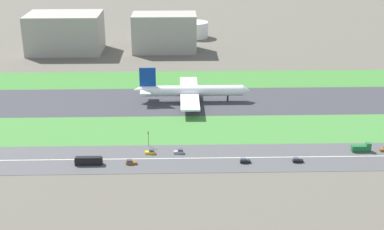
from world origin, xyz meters
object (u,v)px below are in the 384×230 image
car_2 (131,162)px  car_6 (245,161)px  car_1 (297,160)px  fuel_tank_centre (195,30)px  terminal_building (65,33)px  car_4 (150,152)px  traffic_light (148,138)px  car_0 (179,152)px  hangar_building (164,33)px  bus_0 (89,161)px  fuel_tank_west (155,28)px  airliner (190,91)px  truck_0 (362,148)px

car_2 → car_6: bearing=-180.0°
car_1 → fuel_tank_centre: 239.82m
terminal_building → car_4: bearing=-68.5°
car_6 → traffic_light: bearing=-23.3°
car_6 → traffic_light: (-41.84, 17.99, 3.37)m
car_1 → terminal_building: size_ratio=0.08×
car_6 → car_2: size_ratio=1.00×
car_6 → car_0: size_ratio=1.00×
car_2 → hangar_building: size_ratio=0.09×
bus_0 → car_2: 17.72m
car_1 → hangar_building: bearing=-72.4°
fuel_tank_west → fuel_tank_centre: (33.58, 0.00, -1.89)m
car_4 → bus_0: 27.46m
car_4 → hangar_building: 182.49m
fuel_tank_centre → car_4: bearing=-96.8°
airliner → traffic_light: bearing=-108.6°
car_6 → terminal_building: (-112.37, 192.00, 13.48)m
airliner → fuel_tank_west: 161.07m
car_1 → car_0: bearing=-11.2°
bus_0 → traffic_light: (24.35, 17.99, 2.47)m
car_1 → truck_0: bearing=-162.0°
car_6 → fuel_tank_centre: fuel_tank_centre is taller
truck_0 → car_0: bearing=180.0°
car_4 → fuel_tank_west: fuel_tank_west is taller
car_6 → fuel_tank_west: bearing=-78.7°
car_0 → terminal_building: bearing=114.9°
bus_0 → fuel_tank_centre: (52.50, 237.00, 4.65)m
car_2 → hangar_building: bearing=-93.1°
car_2 → airliner: bearing=-109.0°
traffic_light → terminal_building: 188.03m
airliner → truck_0: 101.36m
traffic_light → hangar_building: bearing=88.8°
hangar_building → bus_0: bearing=-98.3°
bus_0 → truck_0: truck_0 is taller
traffic_light → fuel_tank_west: (-5.44, 219.01, 4.07)m
car_4 → car_0: 12.66m
bus_0 → terminal_building: 197.88m
truck_0 → terminal_building: bearing=132.3°
car_4 → fuel_tank_centre: bearing=83.2°
hangar_building → car_4: bearing=-90.8°
bus_0 → terminal_building: terminal_building is taller
car_0 → car_6: bearing=-19.7°
truck_0 → traffic_light: (-95.22, 7.99, 2.62)m
truck_0 → fuel_tank_centre: 236.75m
car_4 → car_1: bearing=-9.0°
bus_0 → truck_0: size_ratio=1.38×
traffic_light → terminal_building: terminal_building is taller
car_4 → car_6: (40.64, -10.00, 0.00)m
traffic_light → fuel_tank_centre: (28.14, 219.01, 2.18)m
car_1 → hangar_building: (-60.78, 192.00, 13.19)m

